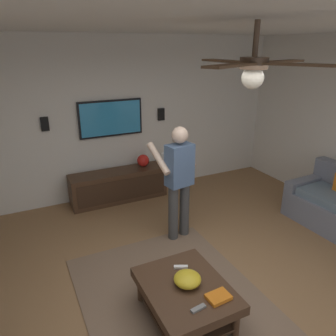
{
  "coord_description": "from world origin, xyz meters",
  "views": [
    {
      "loc": [
        -2.42,
        1.54,
        2.63
      ],
      "look_at": [
        1.3,
        -0.28,
        1.05
      ],
      "focal_mm": 34.66,
      "sensor_mm": 36.0,
      "label": 1
    }
  ],
  "objects": [
    {
      "name": "bowl",
      "position": [
        -0.17,
        0.22,
        0.46
      ],
      "size": [
        0.27,
        0.27,
        0.12
      ],
      "primitive_type": "ellipsoid",
      "color": "gold",
      "rests_on": "coffee_table"
    },
    {
      "name": "coffee_table",
      "position": [
        -0.18,
        0.25,
        0.3
      ],
      "size": [
        1.0,
        0.8,
        0.4
      ],
      "color": "#422B1C",
      "rests_on": "ground"
    },
    {
      "name": "remote_grey",
      "position": [
        -0.5,
        0.3,
        0.41
      ],
      "size": [
        0.06,
        0.15,
        0.02
      ],
      "primitive_type": "cube",
      "rotation": [
        0.0,
        0.0,
        4.83
      ],
      "color": "slate",
      "rests_on": "coffee_table"
    },
    {
      "name": "remote_black",
      "position": [
        -0.12,
        0.25,
        0.41
      ],
      "size": [
        0.14,
        0.14,
        0.02
      ],
      "primitive_type": "cube",
      "rotation": [
        0.0,
        0.0,
        0.76
      ],
      "color": "black",
      "rests_on": "coffee_table"
    },
    {
      "name": "person_standing",
      "position": [
        1.21,
        -0.4,
        0.93
      ],
      "size": [
        0.6,
        0.6,
        1.64
      ],
      "rotation": [
        0.0,
        0.0,
        0.17
      ],
      "color": "#3F3F3F",
      "rests_on": "ground"
    },
    {
      "name": "book",
      "position": [
        -0.46,
        0.05,
        0.42
      ],
      "size": [
        0.17,
        0.23,
        0.04
      ],
      "primitive_type": "cube",
      "rotation": [
        0.0,
        0.0,
        1.62
      ],
      "color": "orange",
      "rests_on": "coffee_table"
    },
    {
      "name": "ground_plane",
      "position": [
        0.0,
        0.0,
        0.0
      ],
      "size": [
        7.8,
        7.8,
        0.0
      ],
      "primitive_type": "plane",
      "color": "olive"
    },
    {
      "name": "remote_white",
      "position": [
        0.08,
        0.16,
        0.41
      ],
      "size": [
        0.1,
        0.15,
        0.02
      ],
      "primitive_type": "cube",
      "rotation": [
        0.0,
        0.0,
        1.13
      ],
      "color": "white",
      "rests_on": "coffee_table"
    },
    {
      "name": "vase_round",
      "position": [
        2.77,
        -0.49,
        0.66
      ],
      "size": [
        0.22,
        0.22,
        0.22
      ],
      "primitive_type": "sphere",
      "color": "red",
      "rests_on": "media_console"
    },
    {
      "name": "ceiling_fan",
      "position": [
        -0.54,
        -0.07,
        2.48
      ],
      "size": [
        1.16,
        1.16,
        0.46
      ],
      "color": "#4C3828"
    },
    {
      "name": "wall_back_tv",
      "position": [
        3.06,
        0.0,
        1.4
      ],
      "size": [
        0.1,
        6.7,
        2.81
      ],
      "primitive_type": "cube",
      "color": "silver",
      "rests_on": "ground"
    },
    {
      "name": "ceiling_slab",
      "position": [
        0.0,
        0.0,
        2.86
      ],
      "size": [
        6.23,
        6.7,
        0.1
      ],
      "primitive_type": "cube",
      "color": "white"
    },
    {
      "name": "media_console",
      "position": [
        2.73,
        0.0,
        0.28
      ],
      "size": [
        0.45,
        1.7,
        0.55
      ],
      "rotation": [
        0.0,
        0.0,
        3.14
      ],
      "color": "#422B1C",
      "rests_on": "ground"
    },
    {
      "name": "area_rug",
      "position": [
        0.02,
        0.25,
        0.01
      ],
      "size": [
        2.54,
        1.89,
        0.01
      ],
      "primitive_type": "cube",
      "color": "#7A604C",
      "rests_on": "ground"
    },
    {
      "name": "tv",
      "position": [
        2.97,
        0.0,
        1.44
      ],
      "size": [
        0.05,
        1.11,
        0.63
      ],
      "rotation": [
        0.0,
        0.0,
        3.14
      ],
      "color": "black"
    },
    {
      "name": "wall_speaker_left",
      "position": [
        2.98,
        -0.96,
        1.43
      ],
      "size": [
        0.06,
        0.12,
        0.22
      ],
      "primitive_type": "cube",
      "color": "black"
    },
    {
      "name": "wall_speaker_right",
      "position": [
        2.98,
        1.08,
        1.45
      ],
      "size": [
        0.06,
        0.12,
        0.22
      ],
      "primitive_type": "cube",
      "color": "black"
    }
  ]
}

